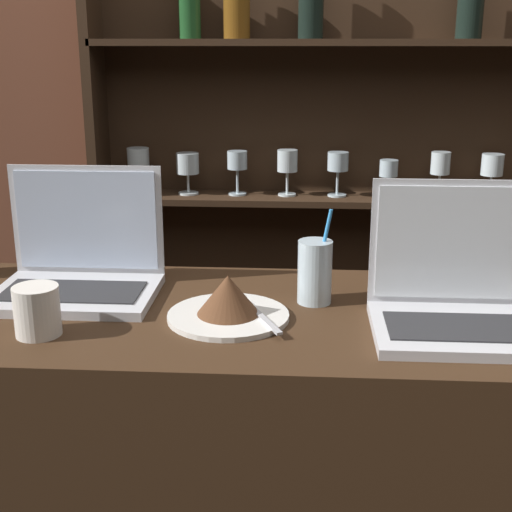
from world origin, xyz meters
The scene contains 7 objects.
back_wall centered at (0.00, 1.36, 1.35)m, with size 7.00×0.06×2.70m.
back_shelf centered at (0.10, 1.28, 1.00)m, with size 1.53×0.18×1.90m.
laptop_near centered at (-0.45, 0.35, 1.09)m, with size 0.31×0.23×0.24m.
laptop_far centered at (0.26, 0.21, 1.10)m, with size 0.29×0.22×0.25m.
cake_plate centered at (-0.14, 0.22, 1.07)m, with size 0.22×0.22×0.08m.
water_glass centered at (0.02, 0.32, 1.10)m, with size 0.07×0.07×0.18m.
coffee_cup centered at (-0.45, 0.13, 1.08)m, with size 0.08×0.08×0.09m.
Camera 1 is at (-0.01, -0.97, 1.52)m, focal length 50.00 mm.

